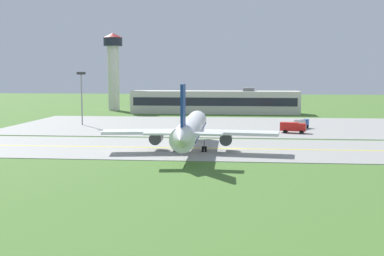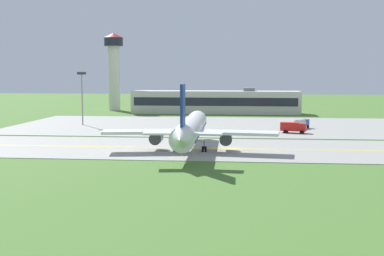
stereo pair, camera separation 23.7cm
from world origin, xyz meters
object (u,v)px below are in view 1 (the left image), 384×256
at_px(control_tower, 113,64).
at_px(apron_light_mast, 82,92).
at_px(service_truck_baggage, 293,127).
at_px(service_truck_fuel, 301,123).
at_px(airplane_lead, 191,129).

height_order(control_tower, apron_light_mast, control_tower).
bearing_deg(apron_light_mast, service_truck_baggage, -13.44).
distance_m(service_truck_fuel, apron_light_mast, 59.99).
distance_m(airplane_lead, control_tower, 106.77).
bearing_deg(control_tower, service_truck_baggage, -48.17).
xyz_separation_m(service_truck_baggage, service_truck_fuel, (3.06, 9.44, 0.00)).
height_order(service_truck_baggage, control_tower, control_tower).
distance_m(service_truck_fuel, control_tower, 89.04).
xyz_separation_m(service_truck_baggage, apron_light_mast, (-56.28, 13.45, 7.79)).
bearing_deg(airplane_lead, service_truck_fuel, 57.56).
xyz_separation_m(control_tower, apron_light_mast, (5.17, -55.20, -8.38)).
distance_m(airplane_lead, apron_light_mast, 55.39).
height_order(airplane_lead, apron_light_mast, apron_light_mast).
xyz_separation_m(airplane_lead, apron_light_mast, (-34.59, 42.96, 5.19)).
distance_m(control_tower, apron_light_mast, 56.07).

